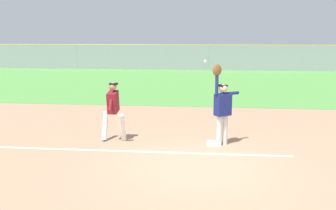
% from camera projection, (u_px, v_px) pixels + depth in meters
% --- Properties ---
extents(ground_plane, '(79.23, 79.23, 0.00)m').
position_uv_depth(ground_plane, '(200.00, 167.00, 9.04)').
color(ground_plane, tan).
extents(outfield_grass, '(47.91, 17.93, 0.01)m').
position_uv_depth(outfield_grass, '(207.00, 82.00, 25.35)').
color(outfield_grass, '#549342').
rests_on(outfield_grass, ground_plane).
extents(chalk_foul_line, '(12.00, 0.17, 0.01)m').
position_uv_depth(chalk_foul_line, '(66.00, 149.00, 10.46)').
color(chalk_foul_line, white).
rests_on(chalk_foul_line, ground_plane).
extents(first_base, '(0.40, 0.40, 0.08)m').
position_uv_depth(first_base, '(214.00, 143.00, 10.90)').
color(first_base, white).
rests_on(first_base, ground_plane).
extents(fielder, '(0.79, 0.61, 2.28)m').
position_uv_depth(fielder, '(222.00, 106.00, 10.67)').
color(fielder, silver).
rests_on(fielder, ground_plane).
extents(runner, '(0.71, 0.84, 1.72)m').
position_uv_depth(runner, '(113.00, 107.00, 11.13)').
color(runner, white).
rests_on(runner, ground_plane).
extents(baseball, '(0.07, 0.07, 0.07)m').
position_uv_depth(baseball, '(205.00, 61.00, 10.28)').
color(baseball, white).
extents(outfield_fence, '(47.99, 0.08, 2.24)m').
position_uv_depth(outfield_fence, '(209.00, 58.00, 33.92)').
color(outfield_fence, '#93999E').
rests_on(outfield_fence, ground_plane).
extents(parked_car_blue, '(4.48, 2.28, 1.25)m').
position_uv_depth(parked_car_blue, '(71.00, 59.00, 39.85)').
color(parked_car_blue, '#23389E').
rests_on(parked_car_blue, ground_plane).
extents(parked_car_white, '(4.41, 2.15, 1.25)m').
position_uv_depth(parked_car_white, '(137.00, 59.00, 39.10)').
color(parked_car_white, white).
rests_on(parked_car_white, ground_plane).
extents(parked_car_black, '(4.48, 2.28, 1.25)m').
position_uv_depth(parked_car_black, '(192.00, 59.00, 38.51)').
color(parked_car_black, black).
rests_on(parked_car_black, ground_plane).
extents(parked_car_silver, '(4.54, 2.41, 1.25)m').
position_uv_depth(parked_car_silver, '(256.00, 60.00, 37.55)').
color(parked_car_silver, '#B7B7BC').
rests_on(parked_car_silver, ground_plane).
extents(parked_car_tan, '(4.55, 2.42, 1.25)m').
position_uv_depth(parked_car_tan, '(324.00, 61.00, 36.52)').
color(parked_car_tan, tan).
rests_on(parked_car_tan, ground_plane).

